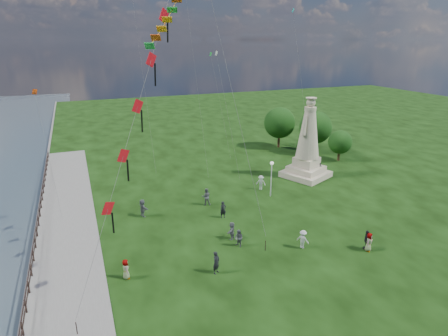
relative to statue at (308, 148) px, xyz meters
name	(u,v)px	position (x,y,z in m)	size (l,w,h in m)	color
waterfront	(51,253)	(-28.20, -7.20, -3.67)	(200.00, 200.00, 1.51)	#31404A
statue	(308,148)	(0.00, 0.00, 0.00)	(6.19, 6.19, 9.55)	#BEAC90
lamppost	(271,171)	(-6.85, -3.74, -0.81)	(0.36, 0.36, 3.89)	silver
tree_row	(302,127)	(5.54, 9.58, 0.03)	(8.25, 12.95, 6.18)	#382314
person_0	(216,263)	(-17.10, -14.53, -2.75)	(0.62, 0.41, 1.71)	black
person_1	(239,238)	(-14.15, -11.83, -2.88)	(0.71, 0.44, 1.46)	#595960
person_2	(303,239)	(-9.51, -13.90, -2.84)	(1.00, 0.51, 1.54)	silver
person_3	(367,240)	(-4.91, -15.89, -2.81)	(0.94, 0.48, 1.61)	black
person_4	(369,242)	(-4.95, -16.21, -2.84)	(0.75, 0.46, 1.54)	#595960
person_5	(143,208)	(-20.29, -3.46, -2.76)	(1.58, 0.68, 1.70)	#595960
person_6	(223,210)	(-13.39, -6.55, -2.81)	(0.59, 0.38, 1.61)	black
person_7	(206,197)	(-13.90, -3.26, -2.72)	(0.86, 0.53, 1.77)	#595960
person_8	(261,182)	(-6.94, -1.64, -2.79)	(1.05, 0.54, 1.63)	silver
person_9	(319,170)	(1.47, -0.64, -2.71)	(1.05, 0.54, 1.79)	black
person_10	(126,269)	(-23.14, -12.80, -2.87)	(0.72, 0.44, 1.48)	#595960
person_11	(232,231)	(-14.17, -10.48, -2.85)	(1.41, 0.61, 1.52)	#595960
red_kite_train	(144,90)	(-20.85, -11.58, 9.13)	(9.42, 9.35, 20.52)	black
small_kites	(190,49)	(-11.69, 8.16, 11.13)	(31.03, 16.73, 27.85)	silver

